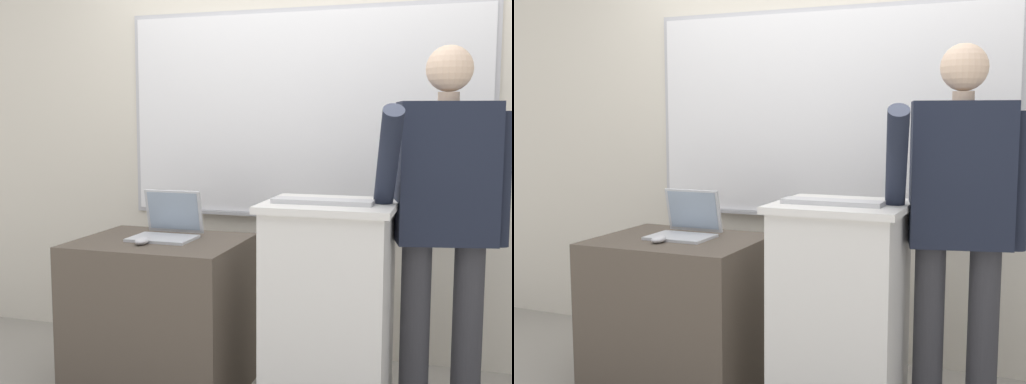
% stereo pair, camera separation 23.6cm
% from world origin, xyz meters
% --- Properties ---
extents(back_wall, '(6.40, 0.17, 2.96)m').
position_xyz_m(back_wall, '(-0.00, 1.27, 1.48)').
color(back_wall, beige).
rests_on(back_wall, ground_plane).
extents(lectern_podium, '(0.57, 0.52, 1.00)m').
position_xyz_m(lectern_podium, '(0.29, 0.40, 0.50)').
color(lectern_podium, silver).
rests_on(lectern_podium, ground_plane).
extents(side_desk, '(0.80, 0.65, 0.77)m').
position_xyz_m(side_desk, '(-0.56, 0.47, 0.38)').
color(side_desk, '#4C4238').
rests_on(side_desk, ground_plane).
extents(person_presenter, '(0.58, 0.60, 1.67)m').
position_xyz_m(person_presenter, '(0.77, 0.54, 0.96)').
color(person_presenter, '#333338').
rests_on(person_presenter, ground_plane).
extents(laptop, '(0.31, 0.28, 0.23)m').
position_xyz_m(laptop, '(-0.55, 0.55, 0.83)').
color(laptop, '#B7BABF').
rests_on(laptop, side_desk).
extents(wireless_keyboard, '(0.43, 0.11, 0.02)m').
position_xyz_m(wireless_keyboard, '(0.27, 0.33, 1.01)').
color(wireless_keyboard, silver).
rests_on(wireless_keyboard, lectern_podium).
extents(computer_mouse_by_laptop, '(0.06, 0.10, 0.03)m').
position_xyz_m(computer_mouse_by_laptop, '(-0.59, 0.34, 0.78)').
color(computer_mouse_by_laptop, '#BCBCC1').
rests_on(computer_mouse_by_laptop, side_desk).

